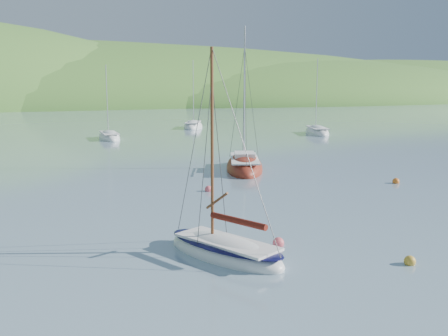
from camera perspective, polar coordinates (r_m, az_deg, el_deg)
name	(u,v)px	position (r m, az deg, el deg)	size (l,w,h in m)	color
ground	(310,244)	(20.97, 9.79, -8.52)	(700.00, 700.00, 0.00)	gray
shoreline_hills	(17,104)	(189.28, -22.62, 6.75)	(690.00, 135.00, 56.00)	#39752C
daysailer_white	(225,251)	(19.21, 0.11, -9.43)	(4.07, 5.79, 8.38)	white
sloop_red	(244,167)	(38.29, 2.34, 0.11)	(5.62, 8.40, 11.78)	maroon
distant_sloop_a	(109,138)	(61.99, -12.98, 3.40)	(2.69, 6.86, 9.65)	white
distant_sloop_b	(193,127)	(76.48, -3.55, 4.73)	(5.74, 8.22, 11.11)	white
distant_sloop_d	(317,133)	(67.96, 10.58, 4.00)	(5.17, 8.05, 10.85)	white
mooring_buoys	(233,208)	(26.02, 1.00, -4.57)	(25.08, 15.60, 0.50)	gold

